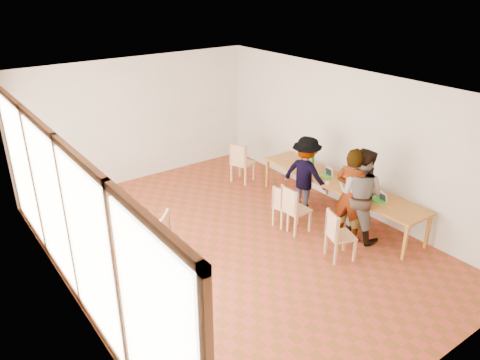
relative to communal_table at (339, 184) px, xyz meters
name	(u,v)px	position (x,y,z in m)	size (l,w,h in m)	color
ground	(234,244)	(-2.50, 0.29, -0.70)	(8.00, 8.00, 0.00)	#A53E27
wall_back	(138,120)	(-2.50, 4.29, 0.80)	(6.00, 0.10, 3.00)	beige
wall_front	(435,282)	(-2.50, -3.71, 0.80)	(6.00, 0.10, 3.00)	beige
wall_right	(348,140)	(0.50, 0.29, 0.80)	(0.10, 8.00, 3.00)	beige
window_wall	(67,220)	(-5.46, 0.29, 0.80)	(0.10, 8.00, 3.00)	white
ceiling	(233,88)	(-2.50, 0.29, 2.32)	(6.00, 8.00, 0.04)	white
communal_table	(339,184)	(0.00, 0.00, 0.00)	(0.80, 4.00, 0.75)	#BD782A
side_table	(77,200)	(-4.68, 2.57, -0.03)	(0.90, 0.90, 0.75)	#BD782A
chair_near	(337,231)	(-1.30, -1.17, -0.13)	(0.56, 0.56, 0.50)	tan
chair_mid	(284,203)	(-1.31, 0.25, -0.16)	(0.51, 0.51, 0.47)	tan
chair_far	(293,205)	(-1.30, -0.01, -0.10)	(0.46, 0.46, 0.52)	tan
chair_empty	(240,159)	(-0.70, 2.54, -0.08)	(0.61, 0.61, 0.54)	tan
chair_spare	(160,234)	(-3.92, 0.51, -0.08)	(0.67, 0.67, 0.54)	tan
person_near	(352,195)	(-0.58, -0.83, 0.23)	(0.68, 0.45, 1.87)	gray
person_mid	(360,195)	(-0.41, -0.90, 0.22)	(0.90, 0.70, 1.85)	gray
person_far	(306,175)	(-0.45, 0.54, 0.14)	(1.08, 0.62, 1.68)	gray
laptop_near	(381,199)	(-0.05, -1.11, 0.10)	(0.22, 0.24, 0.19)	#55CE35
laptop_mid	(378,197)	(-0.01, -1.00, 0.10)	(0.28, 0.29, 0.20)	#55CE35
laptop_far	(327,174)	(0.00, 0.35, 0.10)	(0.23, 0.26, 0.21)	#55CE35
yellow_mug	(370,187)	(0.21, -0.62, 0.10)	(0.13, 0.13, 0.10)	orange
green_bottle	(313,162)	(0.09, 0.89, 0.19)	(0.07, 0.07, 0.28)	#146523
clear_glass	(299,170)	(-0.32, 0.90, 0.09)	(0.07, 0.07, 0.09)	silver
condiment_cup	(327,183)	(-0.29, 0.06, 0.08)	(0.08, 0.08, 0.06)	white
pink_phone	(324,169)	(0.24, 0.68, 0.05)	(0.05, 0.10, 0.01)	#D34A6A
black_pouch	(362,195)	(-0.17, -0.74, 0.09)	(0.16, 0.26, 0.09)	black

